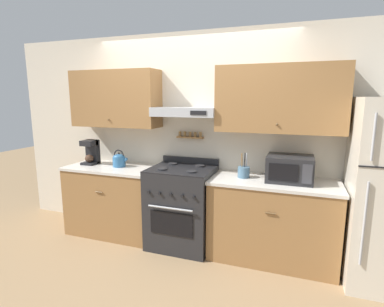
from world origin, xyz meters
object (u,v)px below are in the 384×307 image
coffee_maker (91,152)px  microwave (290,169)px  stove_range (182,207)px  utensil_crock (244,172)px  tea_kettle (119,160)px

coffee_maker → microwave: bearing=-0.2°
microwave → stove_range: bearing=-176.6°
microwave → utensil_crock: size_ratio=1.70×
coffee_maker → utensil_crock: (2.05, -0.03, -0.09)m
tea_kettle → stove_range: bearing=-3.5°
tea_kettle → coffee_maker: coffee_maker is taller
coffee_maker → microwave: (2.53, -0.01, -0.02)m
coffee_maker → utensil_crock: bearing=-0.7°
stove_range → utensil_crock: utensil_crock is taller
tea_kettle → microwave: 2.09m
tea_kettle → utensil_crock: bearing=0.0°
coffee_maker → utensil_crock: size_ratio=1.16×
stove_range → coffee_maker: coffee_maker is taller
stove_range → utensil_crock: 0.87m
microwave → utensil_crock: bearing=-177.9°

